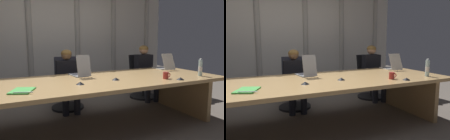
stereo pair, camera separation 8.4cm
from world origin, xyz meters
The scene contains 15 objects.
ground_plane centered at (0.00, 0.00, 0.00)m, with size 11.48×11.48×0.00m, color #6B6056.
conference_table centered at (0.00, 0.00, 0.59)m, with size 4.10×1.39×0.72m.
curtain_backdrop centered at (0.00, 2.12, 1.44)m, with size 5.74×0.17×2.89m.
laptop_left_mid centered at (0.03, 0.38, 0.79)m, with size 0.26×0.43×0.34m.
laptop_center centered at (1.71, 0.41, 0.78)m, with size 0.28×0.50×0.31m.
office_chair_left_mid centered at (0.01, 1.14, 0.35)m, with size 0.60×0.61×0.96m.
office_chair_center centered at (1.72, 1.14, 0.35)m, with size 0.60×0.60×0.95m.
person_left_mid centered at (-0.01, 0.98, 0.63)m, with size 0.43×0.57×1.11m.
person_center centered at (1.69, 0.98, 0.66)m, with size 0.39×0.57×1.16m.
water_bottle_primary centered at (1.73, -0.44, 0.85)m, with size 0.06×0.06×0.27m.
coffee_mug_near centered at (1.08, -0.39, 0.77)m, with size 0.13×0.08×0.10m.
conference_mic_left_side centered at (-0.17, -0.21, 0.74)m, with size 0.11×0.11×0.04m, color black.
conference_mic_middle centered at (0.38, -0.15, 0.74)m, with size 0.11×0.11×0.04m, color black.
conference_mic_right_side centered at (1.21, -0.55, 0.74)m, with size 0.11×0.11×0.04m, color black.
spiral_notepad centered at (-0.86, -0.28, 0.73)m, with size 0.32×0.37×0.03m.
Camera 2 is at (-0.95, -2.87, 1.31)m, focal length 34.77 mm.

